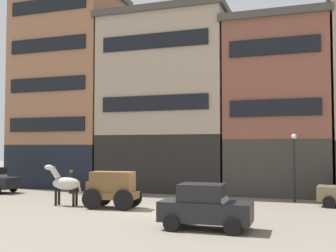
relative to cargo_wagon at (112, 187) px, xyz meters
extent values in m
plane|color=slate|center=(2.54, -0.05, -1.15)|extent=(120.00, 120.00, 0.00)
cube|color=black|center=(-9.24, 10.44, 0.60)|extent=(8.11, 6.67, 3.49)
cube|color=#9E6B4C|center=(-9.24, 10.44, 8.67)|extent=(8.11, 6.67, 12.67)
cube|color=black|center=(-9.24, 7.04, 3.92)|extent=(6.81, 0.12, 1.10)
cube|color=black|center=(-9.24, 7.04, 7.09)|extent=(6.81, 0.12, 1.10)
cube|color=black|center=(-9.24, 7.04, 10.26)|extent=(6.81, 0.12, 1.10)
cube|color=black|center=(-9.24, 7.04, 13.42)|extent=(6.81, 0.12, 1.10)
cube|color=black|center=(-0.25, 10.44, 0.95)|extent=(9.57, 6.67, 4.20)
cube|color=tan|center=(-0.25, 10.44, 7.55)|extent=(9.57, 6.67, 9.00)
cube|color=#47423D|center=(-0.25, 10.44, 12.30)|extent=(10.07, 7.17, 0.50)
cube|color=black|center=(-0.25, 7.04, 5.30)|extent=(8.04, 0.12, 1.10)
cube|color=black|center=(-0.25, 7.04, 9.80)|extent=(8.04, 0.12, 1.10)
cube|color=#38332D|center=(8.14, 10.44, 0.78)|extent=(6.90, 6.67, 3.85)
cube|color=brown|center=(8.14, 10.44, 6.72)|extent=(6.90, 6.67, 8.05)
cube|color=#47423D|center=(8.14, 10.44, 11.00)|extent=(7.40, 7.17, 0.50)
cube|color=black|center=(8.14, 7.04, 4.71)|extent=(5.80, 0.12, 1.10)
cube|color=black|center=(8.14, 7.04, 8.73)|extent=(5.80, 0.12, 1.10)
cube|color=brown|center=(0.05, 0.00, -0.45)|extent=(2.79, 1.49, 0.36)
cube|color=brown|center=(0.05, 0.00, 0.28)|extent=(2.37, 1.26, 1.10)
cube|color=brown|center=(-1.09, -0.08, 0.03)|extent=(0.47, 1.07, 0.50)
cylinder|color=black|center=(-0.80, -0.77, -0.60)|extent=(1.10, 0.16, 1.10)
cylinder|color=black|center=(-0.90, 0.65, -0.60)|extent=(1.10, 0.16, 1.10)
cylinder|color=black|center=(1.00, -0.64, -0.60)|extent=(1.10, 0.16, 1.10)
cylinder|color=black|center=(0.90, 0.78, -0.60)|extent=(1.10, 0.16, 1.10)
ellipsoid|color=beige|center=(-2.85, 0.00, 0.10)|extent=(1.74, 0.72, 0.70)
cylinder|color=beige|center=(-3.57, -0.05, 0.70)|extent=(0.68, 0.37, 0.76)
ellipsoid|color=beige|center=(-3.97, -0.08, 1.00)|extent=(0.58, 0.28, 0.30)
cylinder|color=beige|center=(-2.04, 0.06, -0.05)|extent=(0.27, 0.12, 0.65)
cylinder|color=black|center=(-3.38, -0.21, -0.67)|extent=(0.14, 0.14, 0.95)
cylinder|color=black|center=(-3.41, 0.14, -0.67)|extent=(0.14, 0.14, 0.95)
cylinder|color=black|center=(-2.29, -0.14, -0.67)|extent=(0.14, 0.14, 0.95)
cylinder|color=black|center=(-2.31, 0.22, -0.67)|extent=(0.14, 0.14, 0.95)
cylinder|color=black|center=(11.19, 3.77, -0.82)|extent=(0.68, 0.25, 0.66)
cylinder|color=black|center=(11.37, 5.44, -0.82)|extent=(0.68, 0.25, 0.66)
cube|color=silver|center=(-10.91, 3.94, 0.20)|extent=(0.34, 1.31, 0.56)
cylinder|color=black|center=(-10.41, 4.78, -0.82)|extent=(0.66, 0.18, 0.66)
cube|color=black|center=(6.18, -3.89, -0.42)|extent=(3.73, 1.67, 0.80)
cube|color=black|center=(6.03, -3.89, 0.33)|extent=(1.83, 1.47, 0.70)
cube|color=silver|center=(6.88, -3.87, 0.20)|extent=(0.36, 1.32, 0.56)
cylinder|color=black|center=(7.36, -3.02, -0.82)|extent=(0.66, 0.19, 0.66)
cylinder|color=black|center=(7.39, -4.70, -0.82)|extent=(0.66, 0.19, 0.66)
cylinder|color=black|center=(4.96, -3.07, -0.82)|extent=(0.66, 0.19, 0.66)
cylinder|color=black|center=(4.99, -4.75, -0.82)|extent=(0.66, 0.19, 0.66)
cylinder|color=black|center=(-5.94, 5.30, -0.72)|extent=(0.16, 0.16, 0.85)
cylinder|color=black|center=(-5.74, 5.30, -0.72)|extent=(0.16, 0.16, 0.85)
cylinder|color=black|center=(-5.84, 5.30, 0.01)|extent=(0.49, 0.49, 0.62)
sphere|color=tan|center=(-5.84, 5.30, 0.45)|extent=(0.22, 0.22, 0.22)
cylinder|color=black|center=(-5.84, 5.30, 0.55)|extent=(0.28, 0.28, 0.02)
cylinder|color=black|center=(-5.84, 5.30, 0.60)|extent=(0.18, 0.18, 0.09)
cylinder|color=black|center=(9.36, 5.78, 0.75)|extent=(0.12, 0.12, 3.80)
sphere|color=silver|center=(9.36, 5.78, 2.81)|extent=(0.32, 0.32, 0.32)
camera|label=1|loc=(10.12, -20.23, 2.21)|focal=43.84mm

